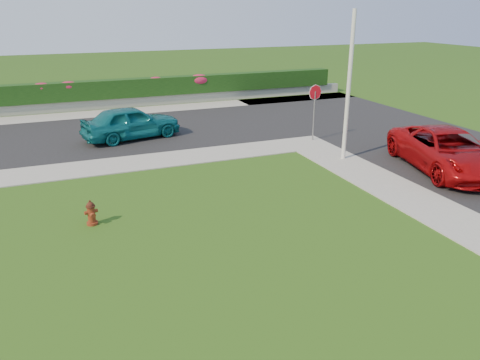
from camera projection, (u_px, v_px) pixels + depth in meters
name	position (u px, v px, depth m)	size (l,w,h in m)	color
ground	(232.00, 272.00, 10.94)	(120.00, 120.00, 0.00)	black
street_right	(478.00, 162.00, 18.60)	(8.00, 32.00, 0.04)	black
street_far	(21.00, 142.00, 21.39)	(26.00, 8.00, 0.04)	black
curb_corner	(305.00, 143.00, 21.21)	(2.00, 2.00, 0.04)	gray
sidewalk_beyond	(100.00, 114.00, 27.14)	(34.00, 2.00, 0.04)	gray
retaining_wall	(96.00, 104.00, 28.34)	(34.00, 0.40, 0.60)	gray
hedge	(95.00, 90.00, 28.14)	(32.00, 0.90, 1.10)	black
fire_hydrant	(91.00, 213.00, 13.22)	(0.38, 0.36, 0.74)	#571D0D
suv_red	(447.00, 151.00, 17.40)	(2.56, 5.54, 1.54)	#9B080B
sedan_teal	(131.00, 122.00, 21.68)	(1.81, 4.49, 1.53)	#0E626B
utility_pole	(349.00, 88.00, 18.05)	(0.16, 0.16, 5.78)	silver
stop_sign	(315.00, 99.00, 21.07)	(0.70, 0.12, 2.59)	slate
flower_clump_c	(42.00, 88.00, 26.91)	(1.11, 0.72, 0.56)	#C32140
flower_clump_d	(69.00, 86.00, 27.43)	(1.15, 0.74, 0.57)	#C32140
flower_clump_e	(156.00, 81.00, 29.22)	(1.06, 0.68, 0.53)	#C32140
flower_clump_f	(199.00, 80.00, 30.24)	(1.40, 0.90, 0.70)	#C32140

